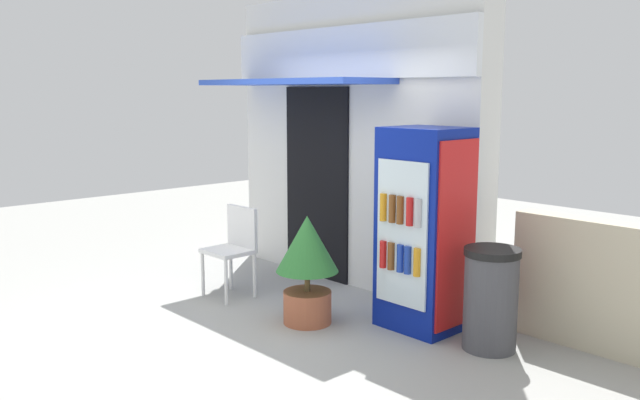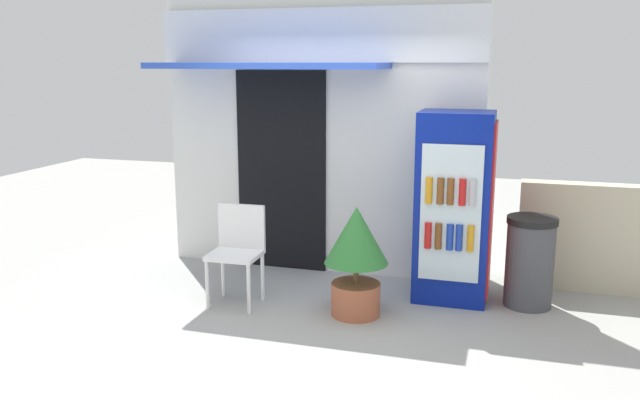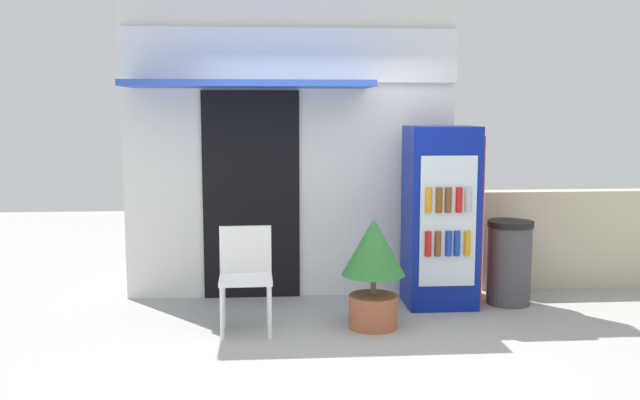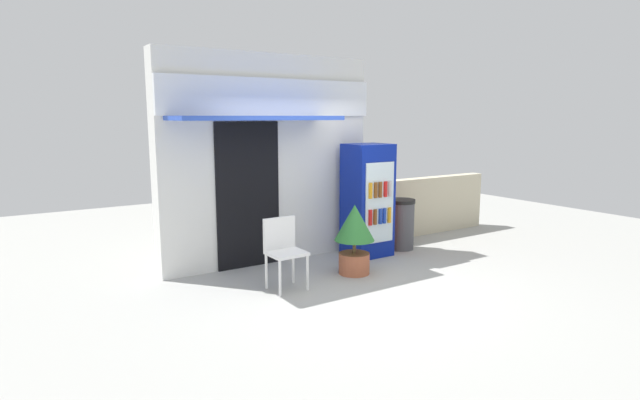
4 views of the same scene
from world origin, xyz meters
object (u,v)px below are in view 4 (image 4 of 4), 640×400
(drink_cooler, at_px, (368,200))
(trash_bin, at_px, (401,224))
(potted_plant_near_shop, at_px, (354,233))
(plastic_chair, at_px, (283,247))

(drink_cooler, distance_m, trash_bin, 0.85)
(drink_cooler, xyz_separation_m, potted_plant_near_shop, (-0.78, -0.69, -0.31))
(drink_cooler, relative_size, plastic_chair, 1.94)
(plastic_chair, distance_m, potted_plant_near_shop, 1.14)
(drink_cooler, distance_m, potted_plant_near_shop, 1.08)
(drink_cooler, bearing_deg, plastic_chair, -160.45)
(trash_bin, bearing_deg, potted_plant_near_shop, -155.39)
(drink_cooler, bearing_deg, potted_plant_near_shop, -138.53)
(plastic_chair, bearing_deg, drink_cooler, 19.55)
(drink_cooler, xyz_separation_m, plastic_chair, (-1.92, -0.68, -0.35))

